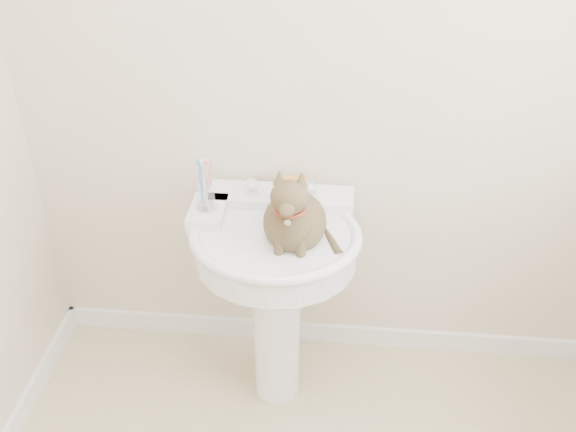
# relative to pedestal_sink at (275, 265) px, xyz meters

# --- Properties ---
(wall_back) EXTENTS (2.20, 0.00, 2.50)m
(wall_back) POSITION_rel_pedestal_sink_xyz_m (0.16, 0.29, 0.62)
(wall_back) COLOR beige
(wall_back) RESTS_ON ground
(baseboard_back) EXTENTS (2.20, 0.02, 0.09)m
(baseboard_back) POSITION_rel_pedestal_sink_xyz_m (0.16, 0.28, -0.59)
(baseboard_back) COLOR white
(baseboard_back) RESTS_ON floor
(pedestal_sink) EXTENTS (0.59, 0.57, 0.81)m
(pedestal_sink) POSITION_rel_pedestal_sink_xyz_m (0.00, 0.00, 0.00)
(pedestal_sink) COLOR white
(pedestal_sink) RESTS_ON floor
(faucet) EXTENTS (0.28, 0.12, 0.14)m
(faucet) POSITION_rel_pedestal_sink_xyz_m (0.00, 0.15, 0.21)
(faucet) COLOR silver
(faucet) RESTS_ON pedestal_sink
(soap_bar) EXTENTS (0.09, 0.06, 0.03)m
(soap_bar) POSITION_rel_pedestal_sink_xyz_m (0.04, 0.23, 0.19)
(soap_bar) COLOR orange
(soap_bar) RESTS_ON pedestal_sink
(toothbrush_cup) EXTENTS (0.07, 0.07, 0.18)m
(toothbrush_cup) POSITION_rel_pedestal_sink_xyz_m (-0.24, 0.06, 0.22)
(toothbrush_cup) COLOR silver
(toothbrush_cup) RESTS_ON pedestal_sink
(cat) EXTENTS (0.22, 0.28, 0.41)m
(cat) POSITION_rel_pedestal_sink_xyz_m (0.07, -0.04, 0.22)
(cat) COLOR brown
(cat) RESTS_ON pedestal_sink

